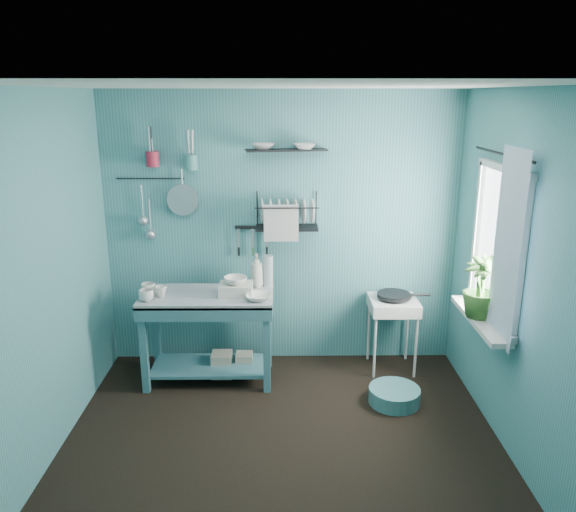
{
  "coord_description": "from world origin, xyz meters",
  "views": [
    {
      "loc": [
        0.01,
        -3.48,
        2.45
      ],
      "look_at": [
        0.05,
        0.85,
        1.2
      ],
      "focal_mm": 35.0,
      "sensor_mm": 36.0,
      "label": 1
    }
  ],
  "objects_px": {
    "dish_rack": "(287,211)",
    "storage_tin_small": "(244,364)",
    "hotplate_stand": "(392,334)",
    "utensil_cup_magenta": "(152,159)",
    "water_bottle": "(268,271)",
    "utensil_cup_teal": "(191,162)",
    "soap_bottle": "(257,270)",
    "colander": "(183,200)",
    "wash_tub": "(236,289)",
    "mug_left": "(146,295)",
    "work_counter": "(209,337)",
    "floor_basin": "(394,395)",
    "storage_tin_large": "(222,364)",
    "mug_right": "(148,289)",
    "potted_plant": "(481,287)",
    "mug_mid": "(161,291)",
    "frying_pan": "(394,295)"
  },
  "relations": [
    {
      "from": "soap_bottle",
      "to": "floor_basin",
      "type": "relative_size",
      "value": 0.71
    },
    {
      "from": "potted_plant",
      "to": "storage_tin_large",
      "type": "relative_size",
      "value": 2.14
    },
    {
      "from": "mug_mid",
      "to": "storage_tin_small",
      "type": "distance_m",
      "value": 1.02
    },
    {
      "from": "mug_left",
      "to": "soap_bottle",
      "type": "relative_size",
      "value": 0.41
    },
    {
      "from": "soap_bottle",
      "to": "potted_plant",
      "type": "xyz_separation_m",
      "value": [
        1.71,
        -0.8,
        0.11
      ]
    },
    {
      "from": "water_bottle",
      "to": "hotplate_stand",
      "type": "xyz_separation_m",
      "value": [
        1.13,
        -0.03,
        -0.6
      ]
    },
    {
      "from": "utensil_cup_teal",
      "to": "work_counter",
      "type": "bearing_deg",
      "value": -68.59
    },
    {
      "from": "utensil_cup_teal",
      "to": "soap_bottle",
      "type": "bearing_deg",
      "value": -16.04
    },
    {
      "from": "soap_bottle",
      "to": "dish_rack",
      "type": "distance_m",
      "value": 0.59
    },
    {
      "from": "hotplate_stand",
      "to": "utensil_cup_magenta",
      "type": "relative_size",
      "value": 5.23
    },
    {
      "from": "wash_tub",
      "to": "hotplate_stand",
      "type": "distance_m",
      "value": 1.5
    },
    {
      "from": "water_bottle",
      "to": "storage_tin_small",
      "type": "distance_m",
      "value": 0.88
    },
    {
      "from": "storage_tin_small",
      "to": "storage_tin_large",
      "type": "bearing_deg",
      "value": -171.47
    },
    {
      "from": "mug_mid",
      "to": "dish_rack",
      "type": "relative_size",
      "value": 0.18
    },
    {
      "from": "wash_tub",
      "to": "frying_pan",
      "type": "height_order",
      "value": "wash_tub"
    },
    {
      "from": "mug_mid",
      "to": "water_bottle",
      "type": "distance_m",
      "value": 0.95
    },
    {
      "from": "wash_tub",
      "to": "soap_bottle",
      "type": "xyz_separation_m",
      "value": [
        0.17,
        0.22,
        0.1
      ]
    },
    {
      "from": "utensil_cup_teal",
      "to": "storage_tin_small",
      "type": "relative_size",
      "value": 0.65
    },
    {
      "from": "storage_tin_large",
      "to": "storage_tin_small",
      "type": "height_order",
      "value": "storage_tin_large"
    },
    {
      "from": "storage_tin_large",
      "to": "mug_right",
      "type": "bearing_deg",
      "value": -175.24
    },
    {
      "from": "mug_right",
      "to": "potted_plant",
      "type": "bearing_deg",
      "value": -12.78
    },
    {
      "from": "work_counter",
      "to": "wash_tub",
      "type": "height_order",
      "value": "wash_tub"
    },
    {
      "from": "mug_left",
      "to": "storage_tin_small",
      "type": "xyz_separation_m",
      "value": [
        0.78,
        0.24,
        -0.75
      ]
    },
    {
      "from": "hotplate_stand",
      "to": "utensil_cup_magenta",
      "type": "xyz_separation_m",
      "value": [
        -2.12,
        0.17,
        1.57
      ]
    },
    {
      "from": "colander",
      "to": "mug_mid",
      "type": "bearing_deg",
      "value": -107.55
    },
    {
      "from": "dish_rack",
      "to": "storage_tin_small",
      "type": "distance_m",
      "value": 1.44
    },
    {
      "from": "mug_right",
      "to": "potted_plant",
      "type": "distance_m",
      "value": 2.71
    },
    {
      "from": "work_counter",
      "to": "floor_basin",
      "type": "relative_size",
      "value": 2.69
    },
    {
      "from": "hotplate_stand",
      "to": "storage_tin_small",
      "type": "distance_m",
      "value": 1.37
    },
    {
      "from": "water_bottle",
      "to": "utensil_cup_teal",
      "type": "height_order",
      "value": "utensil_cup_teal"
    },
    {
      "from": "frying_pan",
      "to": "potted_plant",
      "type": "relative_size",
      "value": 0.64
    },
    {
      "from": "soap_bottle",
      "to": "mug_mid",
      "type": "bearing_deg",
      "value": -162.0
    },
    {
      "from": "mug_right",
      "to": "dish_rack",
      "type": "height_order",
      "value": "dish_rack"
    },
    {
      "from": "hotplate_stand",
      "to": "utensil_cup_magenta",
      "type": "bearing_deg",
      "value": 172.82
    },
    {
      "from": "mug_mid",
      "to": "water_bottle",
      "type": "relative_size",
      "value": 0.36
    },
    {
      "from": "mug_left",
      "to": "frying_pan",
      "type": "xyz_separation_m",
      "value": [
        2.13,
        0.35,
        -0.13
      ]
    },
    {
      "from": "soap_bottle",
      "to": "colander",
      "type": "relative_size",
      "value": 1.07
    },
    {
      "from": "mug_mid",
      "to": "wash_tub",
      "type": "height_order",
      "value": "wash_tub"
    },
    {
      "from": "mug_left",
      "to": "utensil_cup_teal",
      "type": "relative_size",
      "value": 0.95
    },
    {
      "from": "work_counter",
      "to": "mug_left",
      "type": "distance_m",
      "value": 0.68
    },
    {
      "from": "mug_left",
      "to": "frying_pan",
      "type": "height_order",
      "value": "mug_left"
    },
    {
      "from": "mug_right",
      "to": "utensil_cup_magenta",
      "type": "xyz_separation_m",
      "value": [
        0.02,
        0.36,
        1.06
      ]
    },
    {
      "from": "floor_basin",
      "to": "mug_left",
      "type": "bearing_deg",
      "value": 172.46
    },
    {
      "from": "storage_tin_large",
      "to": "storage_tin_small",
      "type": "relative_size",
      "value": 1.1
    },
    {
      "from": "water_bottle",
      "to": "dish_rack",
      "type": "xyz_separation_m",
      "value": [
        0.17,
        0.09,
        0.52
      ]
    },
    {
      "from": "work_counter",
      "to": "utensil_cup_teal",
      "type": "bearing_deg",
      "value": 109.41
    },
    {
      "from": "colander",
      "to": "storage_tin_small",
      "type": "xyz_separation_m",
      "value": [
        0.54,
        -0.31,
        -1.45
      ]
    },
    {
      "from": "work_counter",
      "to": "mug_right",
      "type": "bearing_deg",
      "value": 178.0
    },
    {
      "from": "colander",
      "to": "potted_plant",
      "type": "distance_m",
      "value": 2.61
    },
    {
      "from": "hotplate_stand",
      "to": "colander",
      "type": "height_order",
      "value": "colander"
    }
  ]
}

